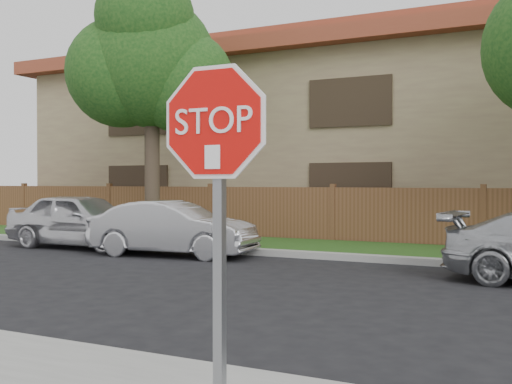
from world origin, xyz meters
The scene contains 8 objects.
far_curb centered at (0.00, 8.15, 0.07)m, with size 70.00×0.30×0.15m, color gray.
grass_strip centered at (0.00, 9.80, 0.06)m, with size 70.00×3.00×0.12m, color #1E4714.
fence centered at (0.00, 11.40, 0.80)m, with size 70.00×0.12×1.60m, color brown.
apartment_building centered at (0.00, 17.00, 3.53)m, with size 35.20×9.20×7.20m.
tree_left centered at (-8.98, 9.57, 5.22)m, with size 4.80×3.90×7.78m.
stop_sign centered at (-0.45, -1.48, 1.83)m, with size 1.01×0.13×2.55m.
sedan_far_left centered at (-9.67, 7.49, 0.74)m, with size 1.74×4.32×1.47m, color silver.
sedan_left centered at (-6.53, 7.10, 0.65)m, with size 1.38×3.97×1.31m, color #B5B5BA.
Camera 1 is at (1.44, -4.78, 1.78)m, focal length 42.00 mm.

